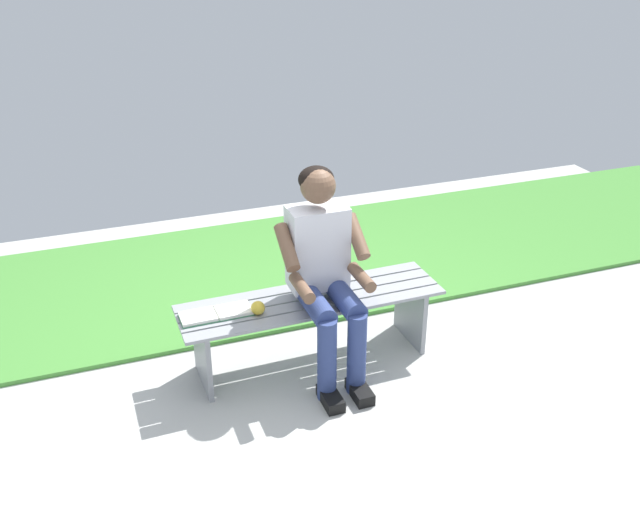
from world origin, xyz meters
TOP-DOWN VIEW (x-y plane):
  - grass_strip at (0.00, -1.27)m, footprint 9.00×1.81m
  - bench_near at (0.00, 0.00)m, footprint 1.60×0.45m
  - person_seated at (-0.05, 0.10)m, footprint 0.50×0.69m
  - apple at (0.35, 0.07)m, footprint 0.08×0.08m
  - book_open at (0.58, -0.00)m, footprint 0.41×0.16m

SIDE VIEW (x-z plane):
  - grass_strip at x=0.00m, z-range 0.00..0.03m
  - bench_near at x=0.00m, z-range 0.11..0.56m
  - book_open at x=0.58m, z-range 0.44..0.47m
  - apple at x=0.35m, z-range 0.44..0.52m
  - person_seated at x=-0.05m, z-range 0.06..1.31m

